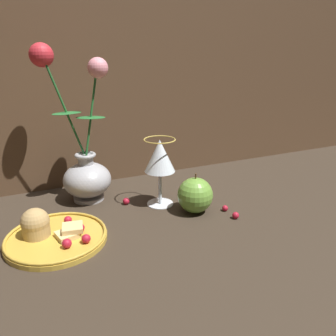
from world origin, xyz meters
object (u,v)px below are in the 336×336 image
vase (84,162)px  apple_beside_vase (195,195)px  wine_glass (160,158)px  plate_with_pastries (52,234)px

vase → apple_beside_vase: vase is taller
wine_glass → apple_beside_vase: 0.12m
vase → wine_glass: 0.19m
vase → apple_beside_vase: (0.22, -0.17, -0.06)m
plate_with_pastries → apple_beside_vase: apple_beside_vase is taller
vase → plate_with_pastries: (-0.10, -0.17, -0.08)m
plate_with_pastries → apple_beside_vase: 0.32m
plate_with_pastries → apple_beside_vase: bearing=-0.5°
plate_with_pastries → wine_glass: wine_glass is taller
vase → wine_glass: bearing=-32.4°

